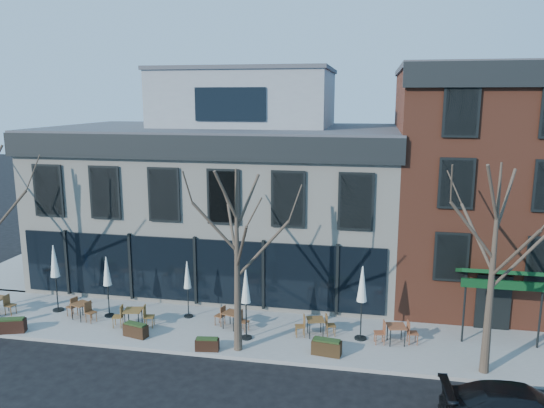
# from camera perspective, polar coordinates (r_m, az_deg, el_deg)

# --- Properties ---
(ground) EXTENTS (120.00, 120.00, 0.00)m
(ground) POSITION_cam_1_polar(r_m,az_deg,el_deg) (25.56, -8.05, -11.07)
(ground) COLOR black
(ground) RESTS_ON ground
(sidewalk_front) EXTENTS (33.50, 4.70, 0.15)m
(sidewalk_front) POSITION_cam_1_polar(r_m,az_deg,el_deg) (22.80, -1.89, -13.63)
(sidewalk_front) COLOR gray
(sidewalk_front) RESTS_ON ground
(sidewalk_side) EXTENTS (4.50, 12.00, 0.15)m
(sidewalk_side) POSITION_cam_1_polar(r_m,az_deg,el_deg) (35.49, -22.31, -5.26)
(sidewalk_side) COLOR gray
(sidewalk_side) RESTS_ON ground
(corner_building) EXTENTS (18.39, 10.39, 11.10)m
(corner_building) POSITION_cam_1_polar(r_m,az_deg,el_deg) (28.89, -4.92, 1.38)
(corner_building) COLOR beige
(corner_building) RESTS_ON ground
(red_brick_building) EXTENTS (8.20, 11.78, 11.18)m
(red_brick_building) POSITION_cam_1_polar(r_m,az_deg,el_deg) (28.04, 21.34, 2.23)
(red_brick_building) COLOR brown
(red_brick_building) RESTS_ON ground
(tree_mid) EXTENTS (3.50, 3.55, 7.04)m
(tree_mid) POSITION_cam_1_polar(r_m,az_deg,el_deg) (19.92, -3.75, -5.93)
(tree_mid) COLOR #382B21
(tree_mid) RESTS_ON sidewalk_front
(tree_right) EXTENTS (3.72, 3.77, 7.48)m
(tree_right) POSITION_cam_1_polar(r_m,az_deg,el_deg) (19.68, 22.67, -6.33)
(tree_right) COLOR #382B21
(tree_right) RESTS_ON sidewalk_front
(cafe_set_1) EXTENTS (1.72, 1.00, 0.89)m
(cafe_set_1) POSITION_cam_1_polar(r_m,az_deg,el_deg) (25.12, -19.83, -10.58)
(cafe_set_1) COLOR brown
(cafe_set_1) RESTS_ON sidewalk_front
(cafe_set_2) EXTENTS (1.83, 0.84, 0.94)m
(cafe_set_2) POSITION_cam_1_polar(r_m,az_deg,el_deg) (23.65, -14.69, -11.58)
(cafe_set_2) COLOR brown
(cafe_set_2) RESTS_ON sidewalk_front
(cafe_set_3) EXTENTS (1.67, 0.92, 0.86)m
(cafe_set_3) POSITION_cam_1_polar(r_m,az_deg,el_deg) (22.89, -4.36, -12.13)
(cafe_set_3) COLOR brown
(cafe_set_3) RESTS_ON sidewalk_front
(cafe_set_4) EXTENTS (1.74, 0.86, 0.89)m
(cafe_set_4) POSITION_cam_1_polar(r_m,az_deg,el_deg) (22.20, 4.69, -12.87)
(cafe_set_4) COLOR brown
(cafe_set_4) RESTS_ON sidewalk_front
(cafe_set_5) EXTENTS (1.80, 0.82, 0.92)m
(cafe_set_5) POSITION_cam_1_polar(r_m,az_deg,el_deg) (22.04, 13.20, -13.29)
(cafe_set_5) COLOR brown
(cafe_set_5) RESTS_ON sidewalk_front
(umbrella_0) EXTENTS (0.50, 0.50, 3.10)m
(umbrella_0) POSITION_cam_1_polar(r_m,az_deg,el_deg) (25.88, -22.35, -6.07)
(umbrella_0) COLOR black
(umbrella_0) RESTS_ON sidewalk_front
(umbrella_1) EXTENTS (0.44, 0.44, 2.75)m
(umbrella_1) POSITION_cam_1_polar(r_m,az_deg,el_deg) (24.54, -17.33, -7.25)
(umbrella_1) COLOR black
(umbrella_1) RESTS_ON sidewalk_front
(umbrella_2) EXTENTS (0.41, 0.41, 2.57)m
(umbrella_2) POSITION_cam_1_polar(r_m,az_deg,el_deg) (23.70, -9.09, -7.86)
(umbrella_2) COLOR black
(umbrella_2) RESTS_ON sidewalk_front
(umbrella_3) EXTENTS (0.47, 0.47, 2.92)m
(umbrella_3) POSITION_cam_1_polar(r_m,az_deg,el_deg) (21.33, -2.83, -9.22)
(umbrella_3) COLOR black
(umbrella_3) RESTS_ON sidewalk_front
(umbrella_4) EXTENTS (0.49, 0.49, 3.06)m
(umbrella_4) POSITION_cam_1_polar(r_m,az_deg,el_deg) (21.51, 9.67, -8.92)
(umbrella_4) COLOR black
(umbrella_4) RESTS_ON sidewalk_front
(planter_0) EXTENTS (1.17, 0.75, 0.61)m
(planter_0) POSITION_cam_1_polar(r_m,az_deg,el_deg) (24.96, -26.19, -11.63)
(planter_0) COLOR black
(planter_0) RESTS_ON sidewalk_front
(planter_1) EXTENTS (1.08, 0.63, 0.57)m
(planter_1) POSITION_cam_1_polar(r_m,az_deg,el_deg) (22.84, -14.45, -12.98)
(planter_1) COLOR black
(planter_1) RESTS_ON sidewalk_front
(planter_2) EXTENTS (0.94, 0.48, 0.50)m
(planter_2) POSITION_cam_1_polar(r_m,az_deg,el_deg) (21.22, -6.98, -14.73)
(planter_2) COLOR black
(planter_2) RESTS_ON sidewalk_front
(planter_3) EXTENTS (1.16, 0.59, 0.62)m
(planter_3) POSITION_cam_1_polar(r_m,az_deg,el_deg) (20.83, 5.89, -15.05)
(planter_3) COLOR #332211
(planter_3) RESTS_ON sidewalk_front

